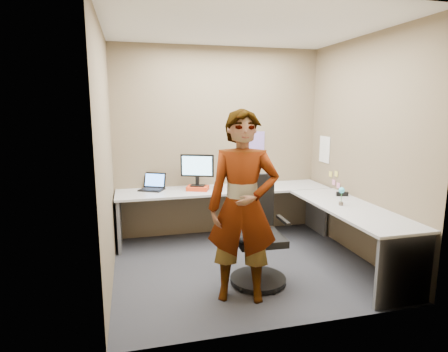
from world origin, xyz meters
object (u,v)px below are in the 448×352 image
object	(u,v)px
desk	(268,207)
person	(243,207)
office_chair	(257,240)
monitor	(197,167)

from	to	relation	value
desk	person	bearing A→B (deg)	-121.85
person	office_chair	bearing A→B (deg)	68.41
desk	person	xyz separation A→B (m)	(-0.68, -1.09, 0.33)
desk	monitor	distance (m)	1.11
monitor	office_chair	world-z (taller)	monitor
desk	office_chair	world-z (taller)	office_chair
monitor	person	size ratio (longest dim) A/B	0.24
office_chair	monitor	bearing A→B (deg)	107.94
desk	person	world-z (taller)	person
monitor	person	xyz separation A→B (m)	(0.14, -1.69, -0.12)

